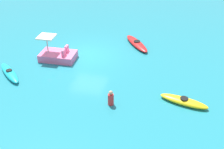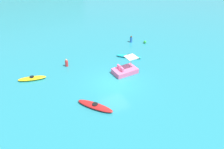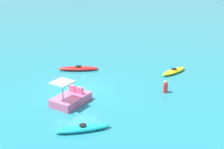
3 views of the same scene
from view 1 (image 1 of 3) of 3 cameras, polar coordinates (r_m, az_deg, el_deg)
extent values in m
plane|color=teal|center=(20.75, -4.86, 3.87)|extent=(600.00, 600.00, 0.00)
ellipsoid|color=yellow|center=(16.17, 14.00, -5.14)|extent=(2.73, 1.31, 0.32)
cylinder|color=black|center=(16.07, 14.09, -4.60)|extent=(0.53, 0.53, 0.05)
ellipsoid|color=#19B7C6|center=(19.31, -19.60, 0.32)|extent=(2.54, 2.39, 0.32)
cylinder|color=black|center=(19.22, -19.70, 0.79)|extent=(0.54, 0.54, 0.05)
ellipsoid|color=red|center=(22.11, 4.91, 6.14)|extent=(2.46, 3.07, 0.32)
cylinder|color=black|center=(22.03, 4.93, 6.58)|extent=(0.67, 0.67, 0.05)
cube|color=pink|center=(20.34, -10.60, 3.62)|extent=(2.44, 1.57, 0.50)
cube|color=pink|center=(19.69, -9.55, 4.29)|extent=(0.17, 0.44, 0.44)
cube|color=pink|center=(20.18, -8.96, 5.05)|extent=(0.17, 0.44, 0.44)
cylinder|color=#B2B2B7|center=(20.25, -12.66, 5.79)|extent=(0.08, 0.08, 1.10)
cube|color=silver|center=(20.01, -12.86, 7.31)|extent=(1.13, 1.13, 0.08)
cylinder|color=red|center=(15.55, -0.24, -4.95)|extent=(0.43, 0.43, 0.65)
sphere|color=tan|center=(15.29, -0.24, -3.60)|extent=(0.22, 0.22, 0.22)
camera|label=2|loc=(32.79, 21.56, 33.43)|focal=35.18mm
camera|label=3|loc=(21.13, -65.30, 10.58)|focal=48.70mm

